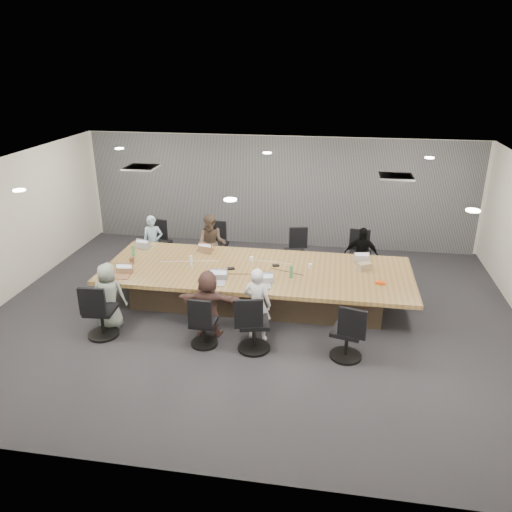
% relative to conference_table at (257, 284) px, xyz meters
% --- Properties ---
extents(floor, '(10.00, 8.00, 0.00)m').
position_rel_conference_table_xyz_m(floor, '(0.00, -0.50, -0.40)').
color(floor, '#29282E').
rests_on(floor, ground).
extents(ceiling, '(10.00, 8.00, 0.00)m').
position_rel_conference_table_xyz_m(ceiling, '(0.00, -0.50, 2.40)').
color(ceiling, white).
rests_on(ceiling, wall_back).
extents(wall_back, '(10.00, 0.00, 2.80)m').
position_rel_conference_table_xyz_m(wall_back, '(0.00, 3.50, 1.00)').
color(wall_back, beige).
rests_on(wall_back, ground).
extents(wall_front, '(10.00, 0.00, 2.80)m').
position_rel_conference_table_xyz_m(wall_front, '(0.00, -4.50, 1.00)').
color(wall_front, beige).
rests_on(wall_front, ground).
extents(wall_left, '(0.00, 8.00, 2.80)m').
position_rel_conference_table_xyz_m(wall_left, '(-5.00, -0.50, 1.00)').
color(wall_left, beige).
rests_on(wall_left, ground).
extents(curtain, '(9.80, 0.04, 2.80)m').
position_rel_conference_table_xyz_m(curtain, '(0.00, 3.42, 1.00)').
color(curtain, slate).
rests_on(curtain, ground).
extents(conference_table, '(6.00, 2.20, 0.74)m').
position_rel_conference_table_xyz_m(conference_table, '(0.00, 0.00, 0.00)').
color(conference_table, '#48392B').
rests_on(conference_table, ground).
extents(chair_0, '(0.67, 0.67, 0.82)m').
position_rel_conference_table_xyz_m(chair_0, '(-2.63, 1.70, 0.01)').
color(chair_0, black).
rests_on(chair_0, ground).
extents(chair_1, '(0.65, 0.65, 0.88)m').
position_rel_conference_table_xyz_m(chair_1, '(-1.25, 1.70, 0.04)').
color(chair_1, black).
rests_on(chair_1, ground).
extents(chair_2, '(0.63, 0.63, 0.78)m').
position_rel_conference_table_xyz_m(chair_2, '(0.60, 1.70, -0.01)').
color(chair_2, black).
rests_on(chair_2, ground).
extents(chair_3, '(0.62, 0.62, 0.83)m').
position_rel_conference_table_xyz_m(chair_3, '(2.05, 1.70, 0.01)').
color(chair_3, black).
rests_on(chair_3, ground).
extents(chair_4, '(0.62, 0.62, 0.85)m').
position_rel_conference_table_xyz_m(chair_4, '(-2.48, -1.70, 0.02)').
color(chair_4, black).
rests_on(chair_4, ground).
extents(chair_5, '(0.50, 0.50, 0.72)m').
position_rel_conference_table_xyz_m(chair_5, '(-0.64, -1.70, -0.04)').
color(chair_5, black).
rests_on(chair_5, ground).
extents(chair_6, '(0.70, 0.70, 0.86)m').
position_rel_conference_table_xyz_m(chair_6, '(0.23, -1.70, 0.03)').
color(chair_6, black).
rests_on(chair_6, ground).
extents(chair_7, '(0.68, 0.68, 0.82)m').
position_rel_conference_table_xyz_m(chair_7, '(1.76, -1.70, 0.01)').
color(chair_7, black).
rests_on(chair_7, ground).
extents(person_0, '(0.52, 0.41, 1.26)m').
position_rel_conference_table_xyz_m(person_0, '(-2.63, 1.35, 0.23)').
color(person_0, '#8DACC3').
rests_on(person_0, ground).
extents(laptop_0, '(0.32, 0.24, 0.02)m').
position_rel_conference_table_xyz_m(laptop_0, '(-2.63, 0.80, 0.35)').
color(laptop_0, '#B2B2B7').
rests_on(laptop_0, conference_table).
extents(person_1, '(0.67, 0.53, 1.36)m').
position_rel_conference_table_xyz_m(person_1, '(-1.25, 1.35, 0.28)').
color(person_1, '#4E3E33').
rests_on(person_1, ground).
extents(laptop_1, '(0.37, 0.29, 0.02)m').
position_rel_conference_table_xyz_m(laptop_1, '(-1.25, 0.80, 0.35)').
color(laptop_1, '#8C6647').
rests_on(laptop_1, conference_table).
extents(person_3, '(0.76, 0.39, 1.25)m').
position_rel_conference_table_xyz_m(person_3, '(2.05, 1.35, 0.23)').
color(person_3, black).
rests_on(person_3, ground).
extents(laptop_3, '(0.33, 0.25, 0.02)m').
position_rel_conference_table_xyz_m(laptop_3, '(2.05, 0.80, 0.35)').
color(laptop_3, '#B2B2B7').
rests_on(laptop_3, conference_table).
extents(person_4, '(0.65, 0.47, 1.23)m').
position_rel_conference_table_xyz_m(person_4, '(-2.48, -1.35, 0.22)').
color(person_4, gray).
rests_on(person_4, ground).
extents(laptop_4, '(0.36, 0.27, 0.02)m').
position_rel_conference_table_xyz_m(laptop_4, '(-2.48, -0.80, 0.35)').
color(laptop_4, '#8C6647').
rests_on(laptop_4, conference_table).
extents(person_5, '(1.15, 0.42, 1.22)m').
position_rel_conference_table_xyz_m(person_5, '(-0.64, -1.35, 0.21)').
color(person_5, brown).
rests_on(person_5, ground).
extents(laptop_5, '(0.37, 0.27, 0.02)m').
position_rel_conference_table_xyz_m(laptop_5, '(-0.64, -0.80, 0.35)').
color(laptop_5, '#B2B2B7').
rests_on(laptop_5, conference_table).
extents(person_6, '(0.53, 0.39, 1.34)m').
position_rel_conference_table_xyz_m(person_6, '(0.23, -1.35, 0.27)').
color(person_6, silver).
rests_on(person_6, ground).
extents(laptop_6, '(0.35, 0.28, 0.02)m').
position_rel_conference_table_xyz_m(laptop_6, '(0.23, -0.80, 0.35)').
color(laptop_6, '#B2B2B7').
rests_on(laptop_6, conference_table).
extents(bottle_green_left, '(0.08, 0.08, 0.23)m').
position_rel_conference_table_xyz_m(bottle_green_left, '(-2.65, 0.25, 0.45)').
color(bottle_green_left, '#3D804D').
rests_on(bottle_green_left, conference_table).
extents(bottle_green_right, '(0.07, 0.07, 0.23)m').
position_rel_conference_table_xyz_m(bottle_green_right, '(0.70, -0.30, 0.46)').
color(bottle_green_right, '#3D804D').
rests_on(bottle_green_right, conference_table).
extents(bottle_clear, '(0.08, 0.08, 0.22)m').
position_rel_conference_table_xyz_m(bottle_clear, '(-1.31, -0.09, 0.45)').
color(bottle_clear, silver).
rests_on(bottle_clear, conference_table).
extents(cup_white_far, '(0.11, 0.11, 0.10)m').
position_rel_conference_table_xyz_m(cup_white_far, '(-0.17, 0.34, 0.39)').
color(cup_white_far, white).
rests_on(cup_white_far, conference_table).
extents(cup_white_near, '(0.10, 0.10, 0.10)m').
position_rel_conference_table_xyz_m(cup_white_near, '(1.03, 0.19, 0.39)').
color(cup_white_near, white).
rests_on(cup_white_near, conference_table).
extents(mug_brown, '(0.11, 0.11, 0.12)m').
position_rel_conference_table_xyz_m(mug_brown, '(-2.53, -0.12, 0.40)').
color(mug_brown, brown).
rests_on(mug_brown, conference_table).
extents(mic_left, '(0.17, 0.14, 0.03)m').
position_rel_conference_table_xyz_m(mic_left, '(-0.50, -0.10, 0.35)').
color(mic_left, black).
rests_on(mic_left, conference_table).
extents(mic_right, '(0.16, 0.13, 0.03)m').
position_rel_conference_table_xyz_m(mic_right, '(0.35, 0.19, 0.35)').
color(mic_right, black).
rests_on(mic_right, conference_table).
extents(stapler, '(0.17, 0.10, 0.06)m').
position_rel_conference_table_xyz_m(stapler, '(0.18, -0.30, 0.37)').
color(stapler, black).
rests_on(stapler, conference_table).
extents(canvas_bag, '(0.30, 0.27, 0.14)m').
position_rel_conference_table_xyz_m(canvas_bag, '(2.07, 0.30, 0.41)').
color(canvas_bag, '#9F8768').
rests_on(canvas_bag, conference_table).
extents(snack_packet, '(0.19, 0.14, 0.04)m').
position_rel_conference_table_xyz_m(snack_packet, '(2.34, -0.31, 0.36)').
color(snack_packet, '#D8410B').
rests_on(snack_packet, conference_table).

